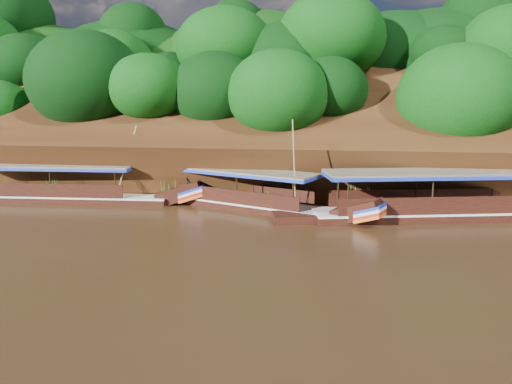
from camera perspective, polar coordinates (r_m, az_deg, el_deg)
ground at (r=22.92m, az=-2.71°, el=-6.58°), size 160.00×160.00×0.00m
riverbank at (r=44.66m, az=2.64°, el=4.54°), size 120.00×30.06×19.40m
boat_0 at (r=30.49m, az=21.59°, el=-1.70°), size 16.99×5.77×6.20m
boat_1 at (r=30.19m, az=1.07°, el=-1.18°), size 13.49×7.25×6.08m
boat_2 at (r=34.77m, az=-19.25°, el=-0.16°), size 15.67×3.03×5.47m
reeds at (r=32.25m, az=-5.52°, el=0.14°), size 48.71×2.33×2.29m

